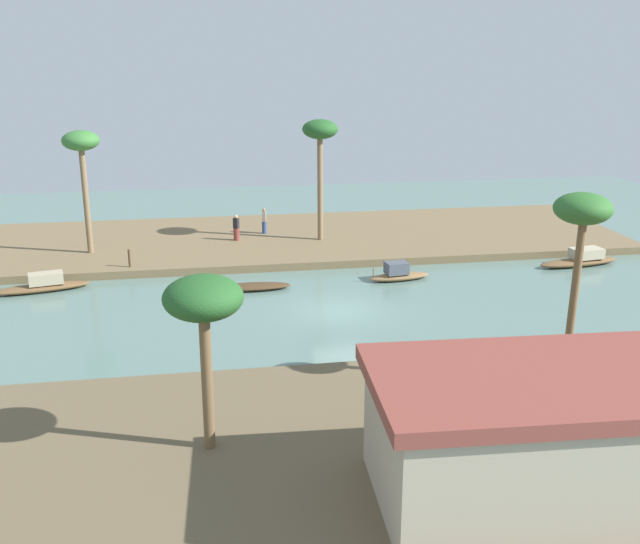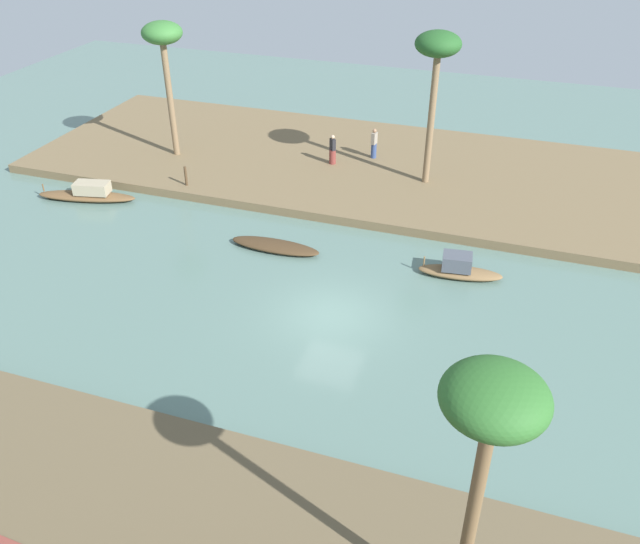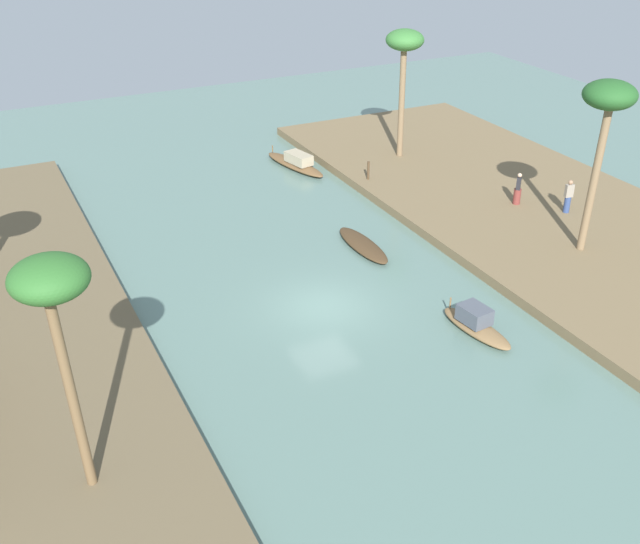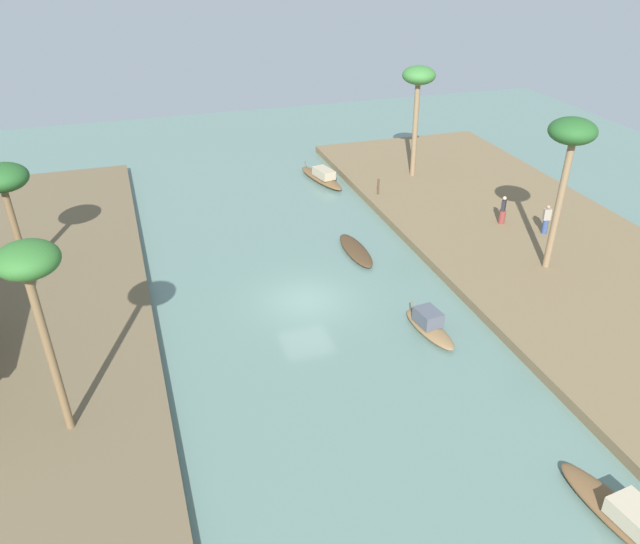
{
  "view_description": "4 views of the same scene",
  "coord_description": "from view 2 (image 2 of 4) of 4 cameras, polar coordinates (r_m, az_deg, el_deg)",
  "views": [
    {
      "loc": [
        6.74,
        34.25,
        12.53
      ],
      "look_at": [
        0.4,
        -3.18,
        1.1
      ],
      "focal_mm": 41.76,
      "sensor_mm": 36.0,
      "label": 1
    },
    {
      "loc": [
        -6.35,
        20.05,
        15.4
      ],
      "look_at": [
        1.01,
        -1.64,
        0.85
      ],
      "focal_mm": 37.16,
      "sensor_mm": 36.0,
      "label": 2
    },
    {
      "loc": [
        -24.12,
        12.06,
        16.25
      ],
      "look_at": [
        1.59,
        -0.61,
        0.73
      ],
      "focal_mm": 42.75,
      "sensor_mm": 36.0,
      "label": 3
    },
    {
      "loc": [
        -26.16,
        7.63,
        16.52
      ],
      "look_at": [
        0.48,
        -0.87,
        1.18
      ],
      "focal_mm": 36.69,
      "sensor_mm": 36.0,
      "label": 4
    }
  ],
  "objects": [
    {
      "name": "riverbank_left",
      "position": [
        37.83,
        7.58,
        8.5
      ],
      "size": [
        43.15,
        13.56,
        0.46
      ],
      "primitive_type": "cube",
      "color": "brown",
      "rests_on": "ground"
    },
    {
      "name": "sampan_with_tall_canopy",
      "position": [
        30.35,
        -3.89,
        2.25
      ],
      "size": [
        4.27,
        1.19,
        0.37
      ],
      "rotation": [
        0.0,
        0.0,
        -0.01
      ],
      "color": "#47331E",
      "rests_on": "river_water"
    },
    {
      "name": "person_by_mooring",
      "position": [
        38.69,
        4.67,
        10.89
      ],
      "size": [
        0.37,
        0.44,
        1.73
      ],
      "rotation": [
        0.0,
        0.0,
        1.37
      ],
      "color": "#33477A",
      "rests_on": "riverbank_left"
    },
    {
      "name": "river_water",
      "position": [
        26.07,
        0.95,
        -3.79
      ],
      "size": [
        71.19,
        71.19,
        0.0
      ],
      "primitive_type": "plane",
      "color": "slate",
      "rests_on": "ground"
    },
    {
      "name": "mooring_post",
      "position": [
        35.93,
        -11.48,
        8.1
      ],
      "size": [
        0.14,
        0.14,
        1.05
      ],
      "primitive_type": "cylinder",
      "color": "#4C3823",
      "rests_on": "riverbank_left"
    },
    {
      "name": "palm_tree_left_near",
      "position": [
        34.2,
        10.08,
        18.08
      ],
      "size": [
        2.27,
        2.27,
        7.8
      ],
      "color": "#7F6647",
      "rests_on": "riverbank_left"
    },
    {
      "name": "palm_tree_left_far",
      "position": [
        38.34,
        -13.37,
        18.77
      ],
      "size": [
        2.19,
        2.19,
        7.46
      ],
      "color": "#7F6647",
      "rests_on": "riverbank_left"
    },
    {
      "name": "sampan_midstream",
      "position": [
        28.84,
        11.89,
        0.25
      ],
      "size": [
        3.66,
        1.45,
        1.06
      ],
      "rotation": [
        0.0,
        0.0,
        0.12
      ],
      "color": "brown",
      "rests_on": "river_water"
    },
    {
      "name": "person_on_near_bank",
      "position": [
        37.82,
        1.09,
        10.3
      ],
      "size": [
        0.53,
        0.53,
        1.69
      ],
      "rotation": [
        0.0,
        0.0,
        5.5
      ],
      "color": "brown",
      "rests_on": "riverbank_left"
    },
    {
      "name": "palm_tree_right_short",
      "position": [
        12.6,
        14.58,
        -11.71
      ],
      "size": [
        2.02,
        2.02,
        7.31
      ],
      "color": "brown",
      "rests_on": "riverbank_right"
    },
    {
      "name": "sampan_open_hull",
      "position": [
        36.78,
        -19.34,
        6.37
      ],
      "size": [
        5.34,
        2.22,
        1.01
      ],
      "rotation": [
        0.0,
        0.0,
        0.22
      ],
      "color": "brown",
      "rests_on": "river_water"
    }
  ]
}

